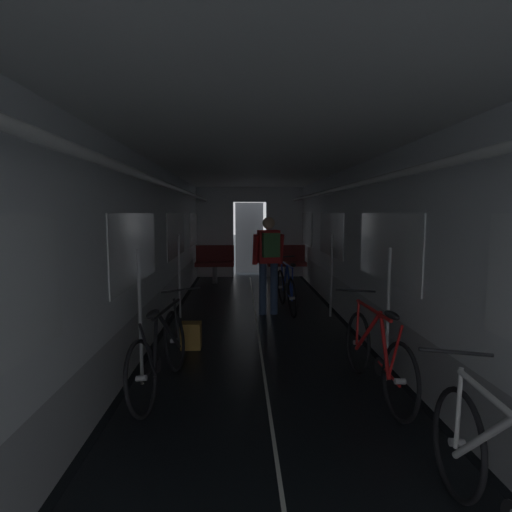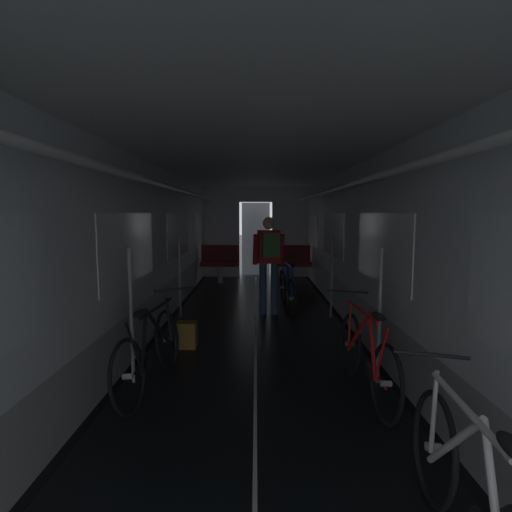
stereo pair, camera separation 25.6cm
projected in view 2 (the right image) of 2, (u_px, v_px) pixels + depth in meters
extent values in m
cube|color=black|center=(150.00, 345.00, 5.30)|extent=(0.08, 11.50, 0.01)
cube|color=black|center=(362.00, 345.00, 5.30)|extent=(0.08, 11.50, 0.01)
cube|color=beige|center=(256.00, 345.00, 5.30)|extent=(0.03, 11.27, 0.00)
cube|color=#9EA0A5|center=(142.00, 323.00, 5.27)|extent=(0.12, 11.50, 0.60)
cube|color=silver|center=(139.00, 231.00, 5.14)|extent=(0.12, 11.50, 1.85)
cube|color=white|center=(130.00, 248.00, 4.58)|extent=(0.02, 1.90, 0.80)
cube|color=white|center=(179.00, 235.00, 7.44)|extent=(0.02, 1.90, 0.80)
cube|color=white|center=(200.00, 229.00, 10.30)|extent=(0.02, 1.90, 0.80)
cube|color=yellow|center=(130.00, 248.00, 4.58)|extent=(0.01, 0.20, 0.28)
cylinder|color=white|center=(164.00, 186.00, 5.07)|extent=(0.07, 11.04, 0.07)
cylinder|color=#B7BABF|center=(132.00, 316.00, 4.08)|extent=(0.04, 0.04, 1.40)
cylinder|color=#B7BABF|center=(180.00, 276.00, 6.67)|extent=(0.04, 0.04, 1.40)
cube|color=#9EA0A5|center=(370.00, 323.00, 5.26)|extent=(0.12, 11.50, 0.60)
cube|color=silver|center=(373.00, 231.00, 5.13)|extent=(0.12, 11.50, 1.85)
cube|color=white|center=(381.00, 248.00, 4.58)|extent=(0.02, 1.90, 0.80)
cube|color=white|center=(333.00, 235.00, 7.44)|extent=(0.02, 1.90, 0.80)
cube|color=white|center=(312.00, 229.00, 10.30)|extent=(0.02, 1.90, 0.80)
cube|color=yellow|center=(372.00, 245.00, 4.96)|extent=(0.01, 0.20, 0.28)
cylinder|color=white|center=(348.00, 186.00, 5.07)|extent=(0.07, 11.04, 0.07)
cylinder|color=#B7BABF|center=(380.00, 316.00, 4.08)|extent=(0.04, 0.04, 1.40)
cylinder|color=#B7BABF|center=(332.00, 276.00, 6.66)|extent=(0.04, 0.04, 1.40)
cube|color=silver|center=(222.00, 232.00, 10.94)|extent=(1.00, 0.12, 2.45)
cube|color=silver|center=(291.00, 232.00, 10.94)|extent=(1.00, 0.12, 2.45)
cube|color=silver|center=(256.00, 195.00, 10.83)|extent=(0.90, 0.12, 0.40)
cube|color=#4C4F54|center=(256.00, 238.00, 11.66)|extent=(0.81, 0.04, 2.05)
cube|color=white|center=(256.00, 153.00, 5.03)|extent=(3.14, 11.62, 0.12)
cylinder|color=gray|center=(220.00, 274.00, 10.00)|extent=(0.12, 0.12, 0.44)
cube|color=maroon|center=(220.00, 264.00, 9.97)|extent=(0.96, 0.44, 0.10)
cube|color=maroon|center=(221.00, 253.00, 10.13)|extent=(0.96, 0.08, 0.40)
torus|color=gray|center=(204.00, 245.00, 10.14)|extent=(0.14, 0.14, 0.02)
cylinder|color=gray|center=(292.00, 274.00, 10.00)|extent=(0.12, 0.12, 0.44)
cube|color=maroon|center=(292.00, 264.00, 9.97)|extent=(0.96, 0.44, 0.10)
cube|color=maroon|center=(292.00, 253.00, 10.13)|extent=(0.96, 0.08, 0.40)
torus|color=gray|center=(275.00, 245.00, 10.14)|extent=(0.14, 0.14, 0.02)
torus|color=black|center=(128.00, 376.00, 3.48)|extent=(0.21, 0.68, 0.67)
cylinder|color=#B2B2B7|center=(128.00, 376.00, 3.48)|extent=(0.10, 0.06, 0.06)
torus|color=black|center=(168.00, 340.00, 4.49)|extent=(0.21, 0.68, 0.67)
cylinder|color=#B2B2B7|center=(168.00, 340.00, 4.49)|extent=(0.10, 0.06, 0.06)
cylinder|color=black|center=(160.00, 329.00, 4.15)|extent=(0.17, 0.53, 0.56)
cylinder|color=black|center=(144.00, 342.00, 3.75)|extent=(0.08, 0.35, 0.55)
cylinder|color=black|center=(157.00, 308.00, 3.97)|extent=(0.14, 0.82, 0.04)
cylinder|color=black|center=(134.00, 347.00, 3.52)|extent=(0.11, 0.16, 0.49)
cylinder|color=black|center=(139.00, 369.00, 3.71)|extent=(0.07, 0.45, 0.07)
cylinder|color=black|center=(169.00, 320.00, 4.43)|extent=(0.09, 0.10, 0.49)
cylinder|color=black|center=(148.00, 362.00, 3.93)|extent=(0.06, 0.17, 0.17)
ellipsoid|color=black|center=(140.00, 313.00, 3.54)|extent=(0.13, 0.25, 0.07)
cylinder|color=black|center=(173.00, 289.00, 4.41)|extent=(0.44, 0.08, 0.08)
torus|color=black|center=(434.00, 447.00, 2.43)|extent=(0.14, 0.67, 0.67)
cylinder|color=#B2B2B7|center=(434.00, 447.00, 2.43)|extent=(0.10, 0.06, 0.06)
cylinder|color=silver|center=(454.00, 442.00, 2.09)|extent=(0.05, 0.54, 0.56)
cylinder|color=silver|center=(494.00, 498.00, 1.69)|extent=(0.10, 0.34, 0.55)
cylinder|color=silver|center=(466.00, 409.00, 1.91)|extent=(0.10, 0.82, 0.04)
cylinder|color=silver|center=(434.00, 412.00, 2.37)|extent=(0.07, 0.09, 0.49)
cylinder|color=black|center=(432.00, 355.00, 2.36)|extent=(0.44, 0.06, 0.06)
torus|color=black|center=(386.00, 384.00, 3.33)|extent=(0.12, 0.67, 0.67)
cylinder|color=#B2B2B7|center=(386.00, 384.00, 3.33)|extent=(0.10, 0.06, 0.06)
torus|color=black|center=(350.00, 344.00, 4.34)|extent=(0.12, 0.67, 0.67)
cylinder|color=#B2B2B7|center=(350.00, 344.00, 4.34)|extent=(0.10, 0.06, 0.06)
cylinder|color=red|center=(359.00, 333.00, 4.00)|extent=(0.11, 0.54, 0.56)
cylinder|color=red|center=(373.00, 346.00, 3.60)|extent=(0.06, 0.34, 0.55)
cylinder|color=red|center=(363.00, 311.00, 3.82)|extent=(0.09, 0.82, 0.04)
cylinder|color=red|center=(382.00, 353.00, 3.37)|extent=(0.07, 0.16, 0.49)
cylinder|color=red|center=(377.00, 375.00, 3.55)|extent=(0.05, 0.45, 0.07)
cylinder|color=red|center=(350.00, 323.00, 4.28)|extent=(0.06, 0.09, 0.49)
cylinder|color=black|center=(368.00, 368.00, 3.78)|extent=(0.03, 0.17, 0.17)
ellipsoid|color=black|center=(379.00, 316.00, 3.39)|extent=(0.11, 0.25, 0.07)
cylinder|color=black|center=(348.00, 291.00, 4.27)|extent=(0.44, 0.05, 0.05)
cylinder|color=#384C75|center=(263.00, 289.00, 6.87)|extent=(0.13, 0.13, 0.90)
cylinder|color=#384C75|center=(275.00, 289.00, 6.90)|extent=(0.13, 0.13, 0.90)
cube|color=red|center=(269.00, 247.00, 6.81)|extent=(0.39, 0.27, 0.56)
cylinder|color=red|center=(256.00, 250.00, 6.80)|extent=(0.12, 0.21, 0.53)
cylinder|color=red|center=(282.00, 249.00, 6.87)|extent=(0.12, 0.21, 0.53)
sphere|color=beige|center=(269.00, 223.00, 6.77)|extent=(0.21, 0.21, 0.21)
cube|color=#3D703D|center=(271.00, 245.00, 6.64)|extent=(0.30, 0.20, 0.40)
torus|color=black|center=(292.00, 298.00, 6.64)|extent=(0.13, 0.67, 0.67)
cylinder|color=#B2B2B7|center=(292.00, 298.00, 6.64)|extent=(0.10, 0.06, 0.06)
torus|color=black|center=(283.00, 287.00, 7.66)|extent=(0.13, 0.67, 0.67)
cylinder|color=#B2B2B7|center=(283.00, 287.00, 7.66)|extent=(0.10, 0.06, 0.06)
cylinder|color=#2342B7|center=(287.00, 279.00, 7.32)|extent=(0.05, 0.54, 0.56)
cylinder|color=#2342B7|center=(290.00, 282.00, 6.91)|extent=(0.09, 0.34, 0.55)
cylinder|color=#2342B7|center=(289.00, 265.00, 7.14)|extent=(0.10, 0.82, 0.04)
cylinder|color=#2342B7|center=(293.00, 283.00, 6.69)|extent=(0.04, 0.17, 0.49)
cylinder|color=#2342B7|center=(290.00, 297.00, 6.87)|extent=(0.06, 0.45, 0.07)
cylinder|color=#2342B7|center=(284.00, 275.00, 7.60)|extent=(0.06, 0.09, 0.49)
cylinder|color=black|center=(288.00, 296.00, 7.09)|extent=(0.04, 0.17, 0.17)
ellipsoid|color=black|center=(293.00, 265.00, 6.71)|extent=(0.11, 0.25, 0.07)
cylinder|color=black|center=(286.00, 257.00, 7.59)|extent=(0.44, 0.06, 0.05)
cube|color=olive|center=(187.00, 335.00, 5.21)|extent=(0.26, 0.20, 0.34)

